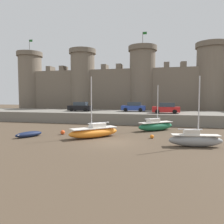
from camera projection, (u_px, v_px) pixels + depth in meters
The scene contains 12 objects.
ground_plane at pixel (113, 142), 20.18m from camera, with size 160.00×160.00×0.00m, color #4C3D2D.
quay_road at pixel (136, 117), 36.71m from camera, with size 65.80×10.00×1.66m, color slate.
castle at pixel (142, 86), 46.44m from camera, with size 59.79×5.99×17.78m.
rowboat_midflat_centre at pixel (29, 134), 22.74m from camera, with size 2.20×2.93×0.59m.
sailboat_foreground_centre at pixel (94, 132), 22.45m from camera, with size 4.97×4.95×6.24m.
sailboat_near_channel_right at pixel (156, 126), 26.99m from camera, with size 4.77×4.37×5.65m.
sailboat_foreground_right at pixel (195, 139), 18.37m from camera, with size 4.53×1.56×5.93m.
mooring_buoy_near_channel at pixel (63, 132), 24.28m from camera, with size 0.49×0.49×0.49m, color #E04C1E.
mooring_buoy_near_shore at pixel (152, 137), 22.00m from camera, with size 0.40×0.40×0.40m, color orange.
car_quay_west at pixel (134, 107), 37.68m from camera, with size 4.12×1.92×1.62m.
car_quay_centre_east at pixel (166, 108), 33.39m from camera, with size 4.12×1.92×1.62m.
car_quay_east at pixel (80, 107), 38.34m from camera, with size 4.12×1.92×1.62m.
Camera 1 is at (4.57, -19.40, 4.22)m, focal length 35.00 mm.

